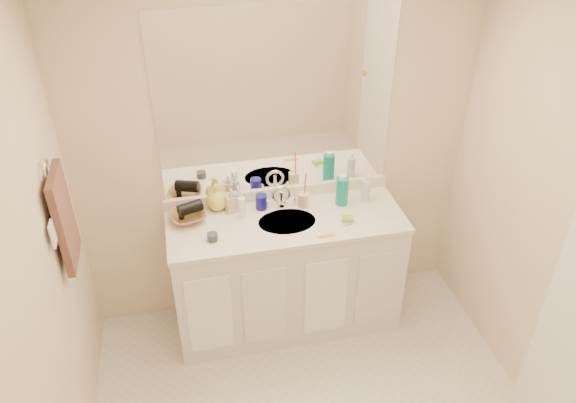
% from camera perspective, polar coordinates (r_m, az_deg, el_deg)
% --- Properties ---
extents(ceiling, '(2.60, 2.60, 0.02)m').
position_cam_1_polar(ceiling, '(2.01, 6.28, 17.37)').
color(ceiling, white).
rests_on(ceiling, wall_back).
extents(wall_back, '(2.60, 0.02, 2.40)m').
position_cam_1_polar(wall_back, '(3.64, -1.10, 4.73)').
color(wall_back, beige).
rests_on(wall_back, floor).
extents(wall_left, '(0.02, 2.60, 2.40)m').
position_cam_1_polar(wall_left, '(2.62, -24.41, -12.22)').
color(wall_left, beige).
rests_on(wall_left, floor).
extents(vanity_cabinet, '(1.50, 0.55, 0.85)m').
position_cam_1_polar(vanity_cabinet, '(3.86, -0.16, -7.35)').
color(vanity_cabinet, silver).
rests_on(vanity_cabinet, floor).
extents(countertop, '(1.52, 0.57, 0.03)m').
position_cam_1_polar(countertop, '(3.59, -0.17, -2.03)').
color(countertop, white).
rests_on(countertop, vanity_cabinet).
extents(backsplash, '(1.52, 0.03, 0.08)m').
position_cam_1_polar(backsplash, '(3.77, -1.01, 0.89)').
color(backsplash, white).
rests_on(backsplash, countertop).
extents(sink_basin, '(0.37, 0.37, 0.02)m').
position_cam_1_polar(sink_basin, '(3.57, -0.10, -2.17)').
color(sink_basin, beige).
rests_on(sink_basin, countertop).
extents(faucet, '(0.02, 0.02, 0.11)m').
position_cam_1_polar(faucet, '(3.68, -0.70, 0.27)').
color(faucet, silver).
rests_on(faucet, countertop).
extents(mirror, '(1.48, 0.01, 1.20)m').
position_cam_1_polar(mirror, '(3.48, -1.15, 9.90)').
color(mirror, white).
rests_on(mirror, wall_back).
extents(blue_mug, '(0.09, 0.09, 0.10)m').
position_cam_1_polar(blue_mug, '(3.66, -2.73, -0.04)').
color(blue_mug, navy).
rests_on(blue_mug, countertop).
extents(tan_cup, '(0.08, 0.08, 0.10)m').
position_cam_1_polar(tan_cup, '(3.68, 1.55, 0.17)').
color(tan_cup, beige).
rests_on(tan_cup, countertop).
extents(toothbrush, '(0.01, 0.04, 0.21)m').
position_cam_1_polar(toothbrush, '(3.63, 1.73, 1.52)').
color(toothbrush, '#FF436A').
rests_on(toothbrush, tan_cup).
extents(mouthwash_bottle, '(0.10, 0.10, 0.19)m').
position_cam_1_polar(mouthwash_bottle, '(3.70, 5.52, 1.06)').
color(mouthwash_bottle, '#0B8B7D').
rests_on(mouthwash_bottle, countertop).
extents(clear_pump_bottle, '(0.07, 0.07, 0.15)m').
position_cam_1_polar(clear_pump_bottle, '(3.76, 7.90, 1.13)').
color(clear_pump_bottle, silver).
rests_on(clear_pump_bottle, countertop).
extents(soap_dish, '(0.10, 0.09, 0.01)m').
position_cam_1_polar(soap_dish, '(3.58, 6.07, -2.01)').
color(soap_dish, silver).
rests_on(soap_dish, countertop).
extents(green_soap, '(0.08, 0.07, 0.03)m').
position_cam_1_polar(green_soap, '(3.57, 6.09, -1.76)').
color(green_soap, '#81BD2E').
rests_on(green_soap, soap_dish).
extents(orange_comb, '(0.11, 0.03, 0.00)m').
position_cam_1_polar(orange_comb, '(3.45, 3.93, -3.50)').
color(orange_comb, orange).
rests_on(orange_comb, countertop).
extents(dark_jar, '(0.07, 0.07, 0.05)m').
position_cam_1_polar(dark_jar, '(3.43, -7.68, -3.58)').
color(dark_jar, '#37383F').
rests_on(dark_jar, countertop).
extents(extra_white_bottle, '(0.05, 0.05, 0.14)m').
position_cam_1_polar(extra_white_bottle, '(3.58, -4.70, -0.61)').
color(extra_white_bottle, white).
rests_on(extra_white_bottle, countertop).
extents(soap_bottle_white, '(0.07, 0.07, 0.17)m').
position_cam_1_polar(soap_bottle_white, '(3.65, -5.03, 0.37)').
color(soap_bottle_white, silver).
rests_on(soap_bottle_white, countertop).
extents(soap_bottle_cream, '(0.09, 0.09, 0.17)m').
position_cam_1_polar(soap_bottle_cream, '(3.64, -5.77, 0.16)').
color(soap_bottle_cream, beige).
rests_on(soap_bottle_cream, countertop).
extents(soap_bottle_yellow, '(0.19, 0.19, 0.18)m').
position_cam_1_polar(soap_bottle_yellow, '(3.67, -7.23, 0.52)').
color(soap_bottle_yellow, '#D7D653').
rests_on(soap_bottle_yellow, countertop).
extents(wicker_basket, '(0.28, 0.28, 0.06)m').
position_cam_1_polar(wicker_basket, '(3.62, -10.14, -1.49)').
color(wicker_basket, olive).
rests_on(wicker_basket, countertop).
extents(hair_dryer, '(0.17, 0.12, 0.08)m').
position_cam_1_polar(hair_dryer, '(3.58, -9.92, -0.64)').
color(hair_dryer, black).
rests_on(hair_dryer, wicker_basket).
extents(towel_ring, '(0.01, 0.11, 0.11)m').
position_cam_1_polar(towel_ring, '(3.03, -23.31, 2.99)').
color(towel_ring, silver).
rests_on(towel_ring, wall_left).
extents(hand_towel, '(0.04, 0.32, 0.55)m').
position_cam_1_polar(hand_towel, '(3.18, -21.78, -1.62)').
color(hand_towel, '#472C26').
rests_on(hand_towel, towel_ring).
extents(switch_plate, '(0.01, 0.08, 0.13)m').
position_cam_1_polar(switch_plate, '(2.99, -22.78, -3.04)').
color(switch_plate, white).
rests_on(switch_plate, wall_left).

